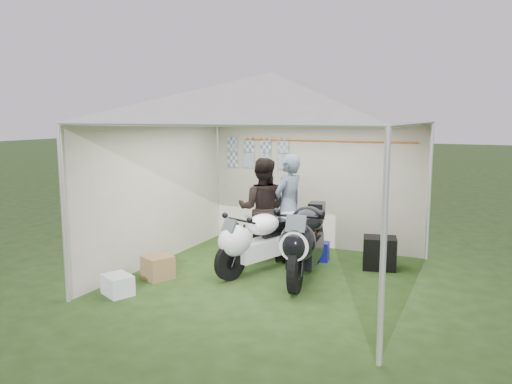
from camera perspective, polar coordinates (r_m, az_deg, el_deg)
ground at (r=7.57m, az=1.65°, el=-9.72°), size 80.00×80.00×0.00m
canopy_tent at (r=7.21m, az=1.84°, el=10.17°), size 5.66×5.66×3.00m
motorcycle_white at (r=7.68m, az=0.07°, el=-5.46°), size 0.86×1.80×0.92m
motorcycle_black at (r=7.38m, az=5.63°, el=-5.34°), size 0.68×2.20×1.08m
paddock_stand at (r=8.45m, az=6.89°, el=-6.70°), size 0.45×0.32×0.31m
person_dark_jacket at (r=8.33m, az=0.71°, el=-1.94°), size 0.98×0.85×1.71m
person_blue_jacket at (r=8.37m, az=3.70°, el=-1.70°), size 0.60×0.74×1.77m
equipment_box at (r=8.15m, az=13.93°, el=-6.77°), size 0.58×0.50×0.51m
crate_0 at (r=7.08m, az=-15.53°, el=-10.19°), size 0.50×0.46×0.27m
crate_1 at (r=7.60m, az=-11.15°, el=-8.44°), size 0.51×0.51×0.34m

